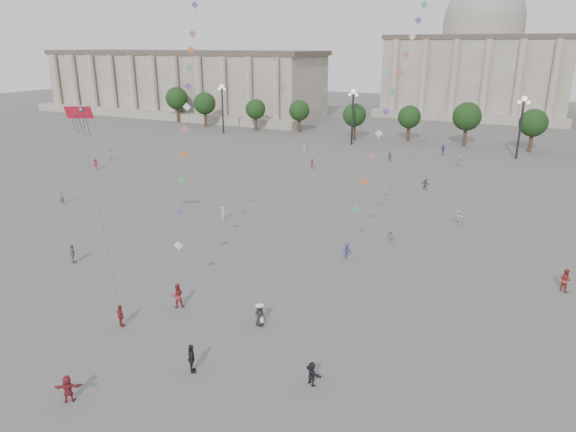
% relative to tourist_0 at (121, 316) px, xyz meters
% --- Properties ---
extents(ground, '(360.00, 360.00, 0.00)m').
position_rel_tourist_0_xyz_m(ground, '(5.93, 2.31, -0.83)').
color(ground, '#5C5957').
rests_on(ground, ground).
extents(hall_west, '(84.00, 26.22, 17.20)m').
position_rel_tourist_0_xyz_m(hall_west, '(-69.07, 96.20, 7.60)').
color(hall_west, gray).
rests_on(hall_west, ground).
extents(hall_central, '(48.30, 34.30, 35.50)m').
position_rel_tourist_0_xyz_m(hall_central, '(5.93, 131.53, 13.40)').
color(hall_central, gray).
rests_on(hall_central, ground).
extents(tree_row, '(137.12, 5.12, 8.00)m').
position_rel_tourist_0_xyz_m(tree_row, '(5.93, 80.31, 4.56)').
color(tree_row, '#36251B').
rests_on(tree_row, ground).
extents(lamp_post_far_west, '(2.00, 0.90, 10.65)m').
position_rel_tourist_0_xyz_m(lamp_post_far_west, '(-39.07, 72.31, 6.52)').
color(lamp_post_far_west, '#262628').
rests_on(lamp_post_far_west, ground).
extents(lamp_post_mid_west, '(2.00, 0.90, 10.65)m').
position_rel_tourist_0_xyz_m(lamp_post_mid_west, '(-9.07, 72.31, 6.52)').
color(lamp_post_mid_west, '#262628').
rests_on(lamp_post_mid_west, ground).
extents(lamp_post_mid_east, '(2.00, 0.90, 10.65)m').
position_rel_tourist_0_xyz_m(lamp_post_mid_east, '(20.93, 72.31, 6.52)').
color(lamp_post_mid_east, '#262628').
rests_on(lamp_post_mid_east, ground).
extents(person_crowd_0, '(1.14, 1.04, 1.86)m').
position_rel_tourist_0_xyz_m(person_crowd_0, '(8.91, 70.31, 0.10)').
color(person_crowd_0, '#394E80').
rests_on(person_crowd_0, ground).
extents(person_crowd_1, '(1.10, 1.09, 1.79)m').
position_rel_tourist_0_xyz_m(person_crowd_1, '(-40.99, 40.41, 0.07)').
color(person_crowd_1, '#B0AFAB').
rests_on(person_crowd_1, ground).
extents(person_crowd_2, '(1.21, 1.34, 1.80)m').
position_rel_tourist_0_xyz_m(person_crowd_2, '(-37.86, 34.11, 0.07)').
color(person_crowd_2, maroon).
rests_on(person_crowd_2, ground).
extents(person_crowd_3, '(1.41, 1.08, 1.48)m').
position_rel_tourist_0_xyz_m(person_crowd_3, '(14.57, 0.03, -0.09)').
color(person_crowd_3, black).
rests_on(person_crowd_3, ground).
extents(person_crowd_4, '(1.58, 1.69, 1.90)m').
position_rel_tourist_0_xyz_m(person_crowd_4, '(12.99, 61.75, 0.12)').
color(person_crowd_4, silver).
rests_on(person_crowd_4, ground).
extents(person_crowd_6, '(1.13, 0.85, 1.55)m').
position_rel_tourist_0_xyz_m(person_crowd_6, '(12.44, 23.79, -0.06)').
color(person_crowd_6, '#5C5C60').
rests_on(person_crowd_6, ground).
extents(person_crowd_7, '(1.66, 0.89, 1.70)m').
position_rel_tourist_0_xyz_m(person_crowd_7, '(17.59, 32.61, 0.02)').
color(person_crowd_7, silver).
rests_on(person_crowd_7, ground).
extents(person_crowd_10, '(0.61, 0.70, 1.62)m').
position_rel_tourist_0_xyz_m(person_crowd_10, '(-13.82, 60.46, -0.02)').
color(person_crowd_10, silver).
rests_on(person_crowd_10, ground).
extents(person_crowd_12, '(1.42, 0.64, 1.48)m').
position_rel_tourist_0_xyz_m(person_crowd_12, '(11.16, 45.56, -0.09)').
color(person_crowd_12, '#57575B').
rests_on(person_crowd_12, ground).
extents(person_crowd_13, '(0.59, 0.73, 1.72)m').
position_rel_tourist_0_xyz_m(person_crowd_13, '(-6.14, 22.22, 0.03)').
color(person_crowd_13, silver).
rests_on(person_crowd_13, ground).
extents(person_crowd_16, '(0.99, 0.64, 1.57)m').
position_rel_tourist_0_xyz_m(person_crowd_16, '(1.84, 61.04, -0.04)').
color(person_crowd_16, slate).
rests_on(person_crowd_16, ground).
extents(person_crowd_17, '(0.79, 1.18, 1.69)m').
position_rel_tourist_0_xyz_m(person_crowd_17, '(-7.48, 49.69, 0.02)').
color(person_crowd_17, maroon).
rests_on(person_crowd_17, ground).
extents(person_crowd_18, '(0.74, 0.77, 1.77)m').
position_rel_tourist_0_xyz_m(person_crowd_18, '(-27.29, 18.50, 0.06)').
color(person_crowd_18, slate).
rests_on(person_crowd_18, ground).
extents(person_crowd_19, '(1.18, 1.13, 1.91)m').
position_rel_tourist_0_xyz_m(person_crowd_19, '(27.77, 19.99, 0.13)').
color(person_crowd_19, maroon).
rests_on(person_crowd_19, ground).
extents(tourist_0, '(1.05, 0.74, 1.66)m').
position_rel_tourist_0_xyz_m(tourist_0, '(0.00, 0.00, 0.00)').
color(tourist_0, maroon).
rests_on(tourist_0, ground).
extents(tourist_1, '(1.08, 1.12, 1.88)m').
position_rel_tourist_0_xyz_m(tourist_1, '(7.64, -2.11, 0.11)').
color(tourist_1, black).
rests_on(tourist_1, ground).
extents(tourist_2, '(1.51, 1.24, 1.62)m').
position_rel_tourist_0_xyz_m(tourist_2, '(3.15, -7.32, -0.02)').
color(tourist_2, maroon).
rests_on(tourist_2, ground).
extents(tourist_3, '(1.12, 0.94, 1.80)m').
position_rel_tourist_0_xyz_m(tourist_3, '(-11.82, 6.37, 0.07)').
color(tourist_3, slate).
rests_on(tourist_3, ground).
extents(kite_flyer_0, '(1.17, 1.14, 1.90)m').
position_rel_tourist_0_xyz_m(kite_flyer_0, '(1.77, 4.03, 0.12)').
color(kite_flyer_0, '#9E2B2C').
rests_on(kite_flyer_0, ground).
extents(kite_flyer_1, '(1.02, 1.09, 1.48)m').
position_rel_tourist_0_xyz_m(kite_flyer_1, '(9.91, 18.38, -0.09)').
color(kite_flyer_1, navy).
rests_on(kite_flyer_1, ground).
extents(hat_person, '(0.79, 0.60, 1.69)m').
position_rel_tourist_0_xyz_m(hat_person, '(8.62, 4.43, 0.02)').
color(hat_person, black).
rests_on(hat_person, ground).
extents(dragon_kite, '(5.98, 4.32, 16.98)m').
position_rel_tourist_0_xyz_m(dragon_kite, '(-9.62, 7.18, 11.89)').
color(dragon_kite, red).
rests_on(dragon_kite, ground).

